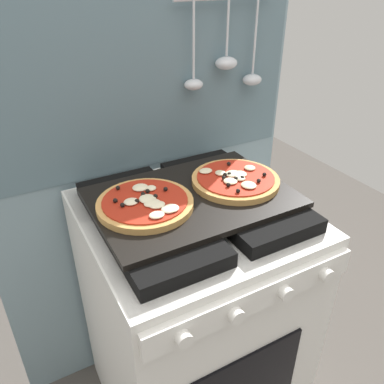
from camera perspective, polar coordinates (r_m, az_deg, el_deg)
name	(u,v)px	position (r m, az deg, el deg)	size (l,w,h in m)	color
kitchen_backsplash	(148,184)	(1.40, -6.45, 1.17)	(1.10, 0.09, 1.55)	#7A939E
stove	(192,315)	(1.37, 0.03, -17.49)	(0.60, 0.64, 0.90)	white
baking_tray	(192,198)	(1.08, 0.00, -0.83)	(0.54, 0.38, 0.02)	black
pizza_left	(146,203)	(1.02, -6.79, -1.64)	(0.25, 0.25, 0.03)	tan
pizza_right	(235,179)	(1.14, 6.28, 1.88)	(0.25, 0.25, 0.03)	tan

